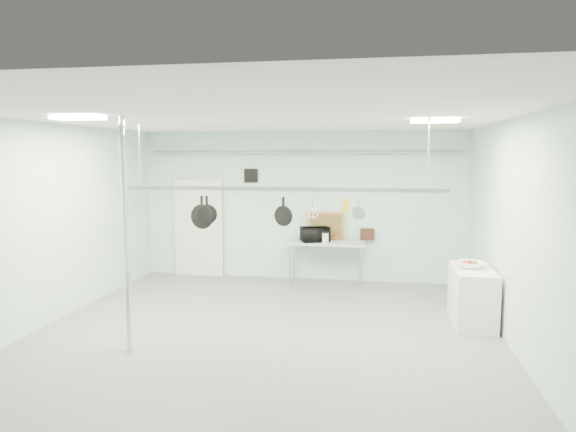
% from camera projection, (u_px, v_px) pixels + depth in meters
% --- Properties ---
extents(floor, '(8.00, 8.00, 0.00)m').
position_uv_depth(floor, '(260.00, 343.00, 7.38)').
color(floor, gray).
rests_on(floor, ground).
extents(ceiling, '(7.00, 8.00, 0.02)m').
position_uv_depth(ceiling, '(258.00, 118.00, 7.01)').
color(ceiling, silver).
rests_on(ceiling, back_wall).
extents(back_wall, '(7.00, 0.02, 3.20)m').
position_uv_depth(back_wall, '(301.00, 206.00, 11.10)').
color(back_wall, silver).
rests_on(back_wall, floor).
extents(right_wall, '(0.02, 8.00, 3.20)m').
position_uv_depth(right_wall, '(523.00, 239.00, 6.60)').
color(right_wall, silver).
rests_on(right_wall, floor).
extents(door, '(1.10, 0.10, 2.20)m').
position_uv_depth(door, '(199.00, 229.00, 11.50)').
color(door, silver).
rests_on(door, floor).
extents(wall_vent, '(0.30, 0.04, 0.30)m').
position_uv_depth(wall_vent, '(251.00, 176.00, 11.19)').
color(wall_vent, black).
rests_on(wall_vent, back_wall).
extents(conduit_pipe, '(6.60, 0.07, 0.07)m').
position_uv_depth(conduit_pipe, '(300.00, 153.00, 10.88)').
color(conduit_pipe, gray).
rests_on(conduit_pipe, back_wall).
extents(chrome_pole, '(0.08, 0.08, 3.20)m').
position_uv_depth(chrome_pole, '(126.00, 236.00, 6.90)').
color(chrome_pole, silver).
rests_on(chrome_pole, floor).
extents(prep_table, '(1.60, 0.70, 0.91)m').
position_uv_depth(prep_table, '(326.00, 245.00, 10.70)').
color(prep_table, '#99B4A4').
rests_on(prep_table, floor).
extents(side_cabinet, '(0.60, 1.20, 0.90)m').
position_uv_depth(side_cabinet, '(472.00, 296.00, 8.16)').
color(side_cabinet, white).
rests_on(side_cabinet, floor).
extents(pot_rack, '(4.80, 0.06, 1.00)m').
position_uv_depth(pot_rack, '(277.00, 187.00, 7.38)').
color(pot_rack, '#B7B7BC').
rests_on(pot_rack, ceiling).
extents(light_panel_left, '(0.65, 0.30, 0.05)m').
position_uv_depth(light_panel_left, '(78.00, 118.00, 6.61)').
color(light_panel_left, white).
rests_on(light_panel_left, ceiling).
extents(light_panel_right, '(0.65, 0.30, 0.05)m').
position_uv_depth(light_panel_right, '(435.00, 121.00, 7.19)').
color(light_panel_right, white).
rests_on(light_panel_right, ceiling).
extents(microwave, '(0.67, 0.57, 0.31)m').
position_uv_depth(microwave, '(315.00, 234.00, 10.66)').
color(microwave, black).
rests_on(microwave, prep_table).
extents(coffee_canister, '(0.15, 0.15, 0.20)m').
position_uv_depth(coffee_canister, '(325.00, 238.00, 10.53)').
color(coffee_canister, silver).
rests_on(coffee_canister, prep_table).
extents(painting_large, '(0.79, 0.17, 0.58)m').
position_uv_depth(painting_large, '(326.00, 226.00, 10.96)').
color(painting_large, '#CD7737').
rests_on(painting_large, prep_table).
extents(painting_small, '(0.30, 0.09, 0.25)m').
position_uv_depth(painting_small, '(367.00, 234.00, 10.83)').
color(painting_small, '#321911').
rests_on(painting_small, prep_table).
extents(fruit_bowl, '(0.50, 0.50, 0.10)m').
position_uv_depth(fruit_bowl, '(470.00, 265.00, 8.16)').
color(fruit_bowl, white).
rests_on(fruit_bowl, side_cabinet).
extents(skillet_left, '(0.30, 0.16, 0.40)m').
position_uv_depth(skillet_left, '(207.00, 209.00, 7.60)').
color(skillet_left, black).
rests_on(skillet_left, pot_rack).
extents(skillet_mid, '(0.37, 0.11, 0.49)m').
position_uv_depth(skillet_mid, '(202.00, 212.00, 7.62)').
color(skillet_mid, black).
rests_on(skillet_mid, pot_rack).
extents(skillet_right, '(0.30, 0.15, 0.41)m').
position_uv_depth(skillet_right, '(283.00, 211.00, 7.41)').
color(skillet_right, black).
rests_on(skillet_right, pot_rack).
extents(whisk, '(0.20, 0.20, 0.35)m').
position_uv_depth(whisk, '(313.00, 209.00, 7.33)').
color(whisk, '#A9A9AE').
rests_on(whisk, pot_rack).
extents(grater, '(0.09, 0.02, 0.21)m').
position_uv_depth(grater, '(346.00, 205.00, 7.24)').
color(grater, yellow).
rests_on(grater, pot_rack).
extents(saucepan, '(0.20, 0.12, 0.32)m').
position_uv_depth(saucepan, '(359.00, 209.00, 7.22)').
color(saucepan, silver).
rests_on(saucepan, pot_rack).
extents(fruit_cluster, '(0.24, 0.24, 0.09)m').
position_uv_depth(fruit_cluster, '(470.00, 262.00, 8.15)').
color(fruit_cluster, '#A60F1A').
rests_on(fruit_cluster, fruit_bowl).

